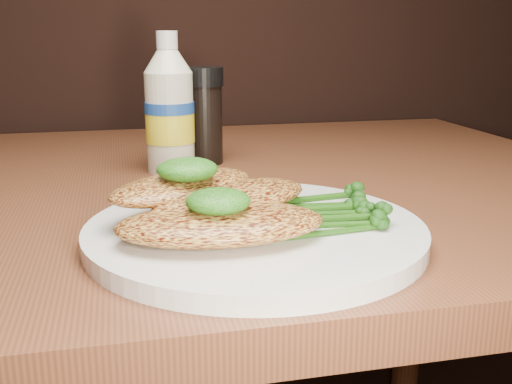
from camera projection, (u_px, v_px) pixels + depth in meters
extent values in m
cylinder|color=white|center=(255.00, 232.00, 0.53)|extent=(0.30, 0.30, 0.02)
ellipsoid|color=gold|center=(221.00, 224.00, 0.49)|extent=(0.17, 0.10, 0.03)
ellipsoid|color=gold|center=(231.00, 198.00, 0.53)|extent=(0.18, 0.14, 0.02)
ellipsoid|color=gold|center=(183.00, 186.00, 0.54)|extent=(0.17, 0.14, 0.02)
ellipsoid|color=#0D3507|center=(218.00, 201.00, 0.48)|extent=(0.06, 0.05, 0.02)
ellipsoid|color=#0D3507|center=(187.00, 169.00, 0.53)|extent=(0.05, 0.05, 0.02)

